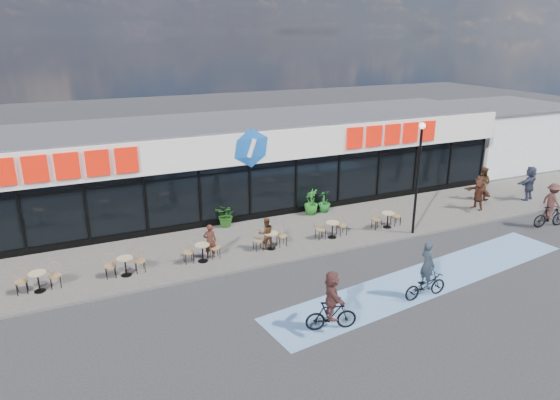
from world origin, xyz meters
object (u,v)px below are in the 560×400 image
potted_plant_left (227,215)px  potted_plant_right (324,201)px  patron_right (266,233)px  pedestrian_a (479,193)px  potted_plant_mid (311,202)px  cyclist_b (551,208)px  lamp_post (418,169)px  cyclist_a (426,279)px  pedestrian_b (483,183)px  pedestrian_c (529,183)px  patron_left (210,241)px

potted_plant_left → potted_plant_right: bearing=-1.2°
patron_right → potted_plant_right: bearing=-140.6°
pedestrian_a → potted_plant_mid: bearing=-114.8°
potted_plant_right → cyclist_b: cyclist_b is taller
lamp_post → potted_plant_left: (-7.60, 4.33, -2.49)m
potted_plant_left → patron_right: patron_right is taller
pedestrian_a → cyclist_a: bearing=-60.0°
lamp_post → potted_plant_mid: lamp_post is taller
potted_plant_left → potted_plant_mid: potted_plant_mid is taller
potted_plant_right → pedestrian_b: pedestrian_b is taller
pedestrian_b → pedestrian_c: 2.51m
lamp_post → pedestrian_a: size_ratio=2.97×
potted_plant_right → patron_right: patron_right is taller
pedestrian_a → pedestrian_b: (1.47, 1.19, 0.05)m
lamp_post → patron_right: 7.36m
patron_right → cyclist_a: 6.98m
lamp_post → cyclist_b: size_ratio=2.36×
potted_plant_mid → potted_plant_left: bearing=178.1°
lamp_post → potted_plant_left: bearing=150.4°
potted_plant_left → patron_left: (-1.72, -3.03, 0.17)m
potted_plant_left → lamp_post: bearing=-29.6°
patron_right → pedestrian_b: pedestrian_b is taller
potted_plant_mid → patron_right: 4.81m
potted_plant_mid → pedestrian_a: 8.83m
patron_right → pedestrian_c: pedestrian_c is taller
pedestrian_a → patron_right: bearing=-95.1°
patron_right → pedestrian_a: size_ratio=0.81×
lamp_post → potted_plant_left: 9.09m
potted_plant_mid → pedestrian_b: pedestrian_b is taller
potted_plant_right → cyclist_a: cyclist_a is taller
patron_left → pedestrian_a: bearing=-168.5°
potted_plant_right → pedestrian_b: (9.04, -1.73, 0.35)m
potted_plant_left → cyclist_b: bearing=-23.5°
potted_plant_left → pedestrian_b: size_ratio=0.61×
potted_plant_mid → patron_right: (-3.75, -3.01, 0.05)m
patron_right → cyclist_a: (3.58, -5.99, -0.09)m
pedestrian_b → pedestrian_a: bearing=111.6°
pedestrian_c → cyclist_b: size_ratio=0.88×
lamp_post → potted_plant_mid: size_ratio=3.96×
lamp_post → potted_plant_left: lamp_post is taller
potted_plant_right → patron_left: patron_left is taller
patron_right → pedestrian_a: pedestrian_a is taller
lamp_post → patron_left: bearing=172.1°
potted_plant_left → patron_left: bearing=-119.6°
potted_plant_mid → cyclist_a: (-0.17, -9.00, -0.04)m
patron_right → cyclist_a: cyclist_a is taller
cyclist_a → potted_plant_right: bearing=84.1°
potted_plant_left → potted_plant_mid: bearing=-1.9°
pedestrian_a → cyclist_b: (1.43, -3.17, 0.02)m
cyclist_a → cyclist_b: cyclist_b is taller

